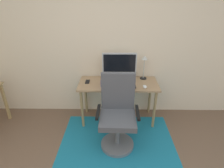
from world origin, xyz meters
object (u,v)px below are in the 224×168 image
keyboard (122,86)px  computer_mouse (145,87)px  desk (118,88)px  cell_phone (88,82)px  monitor (119,64)px  desk_lamp (144,63)px  office_chair (118,117)px  coffee_cup (103,83)px

keyboard → computer_mouse: (0.35, -0.03, 0.01)m
desk → cell_phone: (-0.51, 0.03, 0.09)m
keyboard → monitor: bearing=98.2°
monitor → computer_mouse: monitor is taller
cell_phone → desk_lamp: bearing=8.2°
monitor → desk_lamp: 0.42m
computer_mouse → cell_phone: (-0.92, 0.20, -0.01)m
computer_mouse → cell_phone: computer_mouse is taller
desk → keyboard: keyboard is taller
computer_mouse → office_chair: size_ratio=0.10×
cell_phone → keyboard: bearing=-17.0°
monitor → office_chair: bearing=-92.5°
keyboard → office_chair: size_ratio=0.40×
coffee_cup → desk: bearing=27.7°
desk → cell_phone: bearing=176.6°
coffee_cup → desk_lamp: desk_lamp is taller
computer_mouse → coffee_cup: size_ratio=1.04×
computer_mouse → cell_phone: size_ratio=0.74×
computer_mouse → desk_lamp: desk_lamp is taller
monitor → keyboard: monitor is taller
coffee_cup → desk_lamp: size_ratio=0.24×
desk → computer_mouse: (0.41, -0.17, 0.10)m
desk_lamp → desk: bearing=-157.8°
monitor → office_chair: 0.90m
desk → monitor: bearing=83.1°
keyboard → coffee_cup: coffee_cup is taller
desk → desk_lamp: bearing=22.2°
desk → cell_phone: cell_phone is taller
desk → office_chair: office_chair is taller
computer_mouse → office_chair: 0.66m
keyboard → computer_mouse: computer_mouse is taller
monitor → office_chair: monitor is taller
desk → coffee_cup: bearing=-152.3°
keyboard → office_chair: office_chair is taller
monitor → cell_phone: bearing=-168.7°
keyboard → office_chair: (-0.07, -0.46, -0.25)m
desk → desk_lamp: size_ratio=3.18×
monitor → office_chair: size_ratio=0.52×
monitor → desk: bearing=-96.9°
cell_phone → computer_mouse: bearing=-12.6°
monitor → cell_phone: monitor is taller
office_chair → desk: bearing=89.4°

